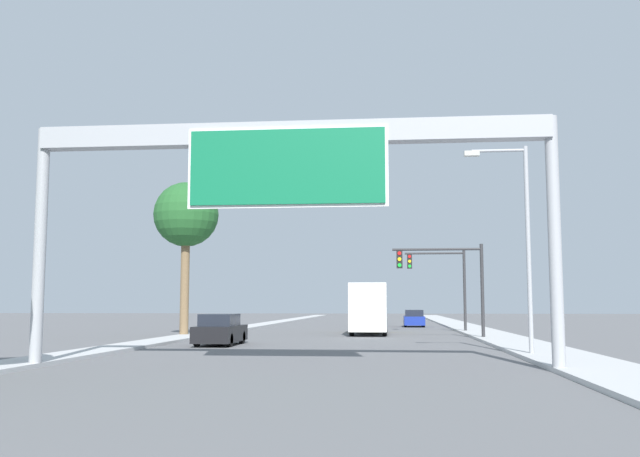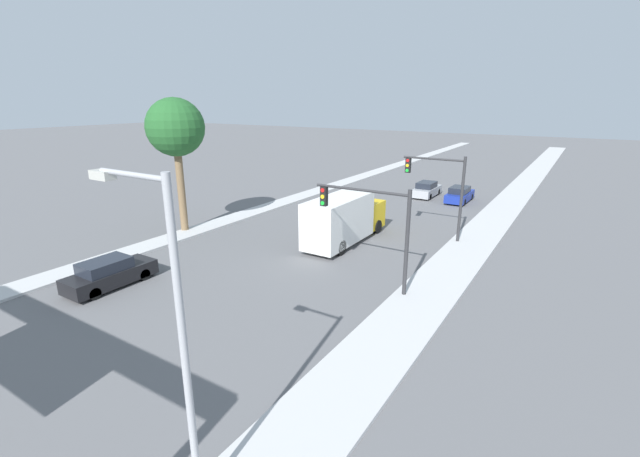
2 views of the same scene
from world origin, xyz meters
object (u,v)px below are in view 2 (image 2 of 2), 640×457
object	(u,v)px
truck_box_primary	(344,219)
street_lamp_right	(172,325)
palm_tree_background	(175,129)
traffic_light_near_intersection	(374,219)
car_far_right	(427,190)
car_near_center	(109,274)
car_mid_left	(460,195)
traffic_light_mid_block	(442,184)

from	to	relation	value
truck_box_primary	street_lamp_right	size ratio (longest dim) A/B	1.01
palm_tree_background	traffic_light_near_intersection	bearing A→B (deg)	-6.17
car_far_right	street_lamp_right	distance (m)	37.84
car_near_center	street_lamp_right	bearing A→B (deg)	-25.78
car_mid_left	traffic_light_mid_block	xyz separation A→B (m)	(1.85, -12.71, 3.34)
car_far_right	street_lamp_right	bearing A→B (deg)	-79.98
traffic_light_near_intersection	palm_tree_background	bearing A→B (deg)	173.83
traffic_light_near_intersection	traffic_light_mid_block	distance (m)	10.01
car_near_center	palm_tree_background	distance (m)	12.12
street_lamp_right	car_far_right	bearing A→B (deg)	100.02
car_far_right	car_mid_left	size ratio (longest dim) A/B	1.00
car_near_center	car_mid_left	bearing A→B (deg)	70.63
car_near_center	truck_box_primary	distance (m)	14.83
traffic_light_mid_block	car_near_center	bearing A→B (deg)	-125.77
car_far_right	traffic_light_near_intersection	xyz separation A→B (m)	(4.94, -23.34, 3.10)
traffic_light_mid_block	palm_tree_background	bearing A→B (deg)	-153.97
car_mid_left	palm_tree_background	xyz separation A→B (m)	(-14.98, -20.93, 6.88)
car_mid_left	traffic_light_mid_block	world-z (taller)	traffic_light_mid_block
car_far_right	street_lamp_right	xyz separation A→B (m)	(6.54, -37.03, 4.17)
car_near_center	truck_box_primary	xyz separation A→B (m)	(7.00, 13.04, 0.98)
car_far_right	traffic_light_mid_block	bearing A→B (deg)	-68.13
traffic_light_mid_block	street_lamp_right	xyz separation A→B (m)	(1.19, -23.69, 0.84)
car_mid_left	traffic_light_near_intersection	distance (m)	22.97
car_far_right	car_near_center	xyz separation A→B (m)	(-7.00, -30.49, 0.00)
car_near_center	street_lamp_right	distance (m)	15.60
car_near_center	traffic_light_mid_block	size ratio (longest dim) A/B	0.77
car_near_center	traffic_light_near_intersection	size ratio (longest dim) A/B	0.84
truck_box_primary	traffic_light_mid_block	xyz separation A→B (m)	(5.35, 4.11, 2.35)
car_far_right	traffic_light_near_intersection	world-z (taller)	traffic_light_near_intersection
traffic_light_mid_block	palm_tree_background	world-z (taller)	palm_tree_background
car_mid_left	truck_box_primary	world-z (taller)	truck_box_primary
palm_tree_background	street_lamp_right	distance (m)	23.90
car_mid_left	traffic_light_near_intersection	xyz separation A→B (m)	(1.44, -22.71, 3.11)
truck_box_primary	car_mid_left	bearing A→B (deg)	78.25
car_far_right	car_mid_left	distance (m)	3.56
traffic_light_near_intersection	traffic_light_mid_block	bearing A→B (deg)	87.62
traffic_light_mid_block	street_lamp_right	distance (m)	23.73
car_mid_left	street_lamp_right	world-z (taller)	street_lamp_right
palm_tree_background	car_far_right	bearing A→B (deg)	61.96
car_near_center	truck_box_primary	bearing A→B (deg)	61.77
truck_box_primary	street_lamp_right	xyz separation A→B (m)	(6.54, -19.58, 3.19)
street_lamp_right	car_mid_left	bearing A→B (deg)	94.78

